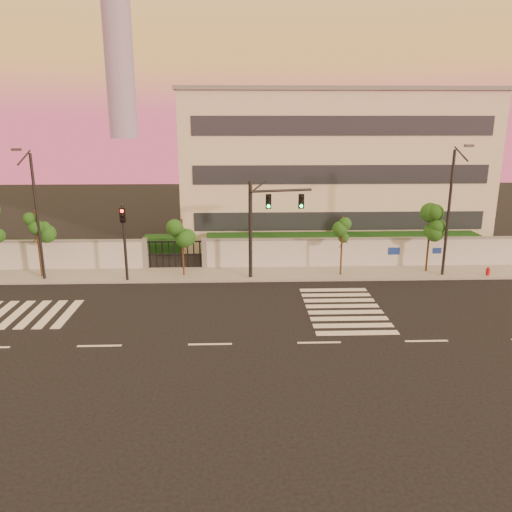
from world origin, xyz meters
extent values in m
plane|color=black|center=(0.00, 0.00, 0.00)|extent=(120.00, 120.00, 0.00)
cube|color=gray|center=(0.00, 10.50, 0.07)|extent=(60.00, 3.00, 0.15)
cube|color=#ACAFB3|center=(14.50, 12.00, 1.00)|extent=(31.00, 0.30, 2.00)
cube|color=slate|center=(14.50, 12.00, 2.06)|extent=(31.00, 0.36, 0.12)
cube|color=slate|center=(-5.00, 12.00, 1.10)|extent=(0.35, 0.35, 2.20)
cube|color=slate|center=(-1.00, 12.00, 1.10)|extent=(0.35, 0.35, 2.20)
cube|color=#133610|center=(9.00, 14.50, 0.90)|extent=(20.00, 2.00, 1.80)
cube|color=#133610|center=(-3.00, 17.00, 0.60)|extent=(6.00, 1.50, 1.20)
cube|color=beige|center=(9.00, 22.00, 6.00)|extent=(24.00, 12.00, 12.00)
cube|color=#262D38|center=(9.00, 15.98, 2.50)|extent=(22.00, 0.08, 1.40)
cube|color=#262D38|center=(9.00, 15.98, 6.00)|extent=(22.00, 0.08, 1.40)
cube|color=#262D38|center=(9.00, 15.98, 9.50)|extent=(22.00, 0.08, 1.40)
cube|color=slate|center=(9.00, 22.00, 12.10)|extent=(24.40, 12.40, 0.30)
cylinder|color=gray|center=(-65.00, 280.00, 55.00)|extent=(16.00, 16.00, 110.00)
cube|color=silver|center=(-10.40, 4.00, 0.01)|extent=(0.50, 4.00, 0.02)
cube|color=silver|center=(-9.50, 4.00, 0.01)|extent=(0.50, 4.00, 0.02)
cube|color=silver|center=(-8.60, 4.00, 0.01)|extent=(0.50, 4.00, 0.02)
cube|color=silver|center=(-7.70, 4.00, 0.01)|extent=(0.50, 4.00, 0.02)
cube|color=silver|center=(7.00, 1.00, 0.01)|extent=(4.00, 0.50, 0.02)
cube|color=silver|center=(7.00, 1.90, 0.01)|extent=(4.00, 0.50, 0.02)
cube|color=silver|center=(7.00, 2.80, 0.01)|extent=(4.00, 0.50, 0.02)
cube|color=silver|center=(7.00, 3.70, 0.01)|extent=(4.00, 0.50, 0.02)
cube|color=silver|center=(7.00, 4.60, 0.01)|extent=(4.00, 0.50, 0.02)
cube|color=silver|center=(7.00, 5.50, 0.01)|extent=(4.00, 0.50, 0.02)
cube|color=silver|center=(7.00, 6.40, 0.01)|extent=(4.00, 0.50, 0.02)
cube|color=silver|center=(7.00, 7.30, 0.01)|extent=(4.00, 0.50, 0.02)
cube|color=silver|center=(-5.00, 0.00, 0.01)|extent=(2.00, 0.15, 0.01)
cube|color=silver|center=(0.00, 0.00, 0.01)|extent=(2.00, 0.15, 0.01)
cube|color=silver|center=(5.00, 0.00, 0.01)|extent=(2.00, 0.15, 0.01)
cube|color=silver|center=(10.00, 0.00, 0.01)|extent=(2.00, 0.15, 0.01)
sphere|color=#184212|center=(-13.89, 10.68, 3.08)|extent=(0.86, 0.86, 0.86)
cylinder|color=#382314|center=(-11.39, 10.29, 2.23)|extent=(0.12, 0.12, 4.46)
sphere|color=#184212|center=(-11.39, 10.29, 3.57)|extent=(1.13, 1.13, 1.13)
sphere|color=#184212|center=(-11.03, 10.49, 2.90)|extent=(0.86, 0.86, 0.86)
sphere|color=#184212|center=(-11.70, 10.13, 3.12)|extent=(0.82, 0.82, 0.82)
cylinder|color=#382314|center=(-2.25, 10.19, 1.92)|extent=(0.12, 0.12, 3.84)
sphere|color=#184212|center=(-2.25, 10.19, 3.07)|extent=(1.08, 1.08, 1.08)
sphere|color=#184212|center=(-1.91, 10.39, 2.50)|extent=(0.82, 0.82, 0.82)
sphere|color=#184212|center=(-2.54, 10.04, 2.69)|extent=(0.78, 0.78, 0.78)
cylinder|color=#382314|center=(7.96, 9.94, 2.01)|extent=(0.12, 0.12, 4.02)
sphere|color=#184212|center=(7.96, 9.94, 3.22)|extent=(1.08, 1.08, 1.08)
sphere|color=#184212|center=(8.30, 10.14, 2.61)|extent=(0.82, 0.82, 0.82)
sphere|color=#184212|center=(7.67, 9.80, 2.81)|extent=(0.78, 0.78, 0.78)
cylinder|color=#382314|center=(13.85, 10.59, 2.33)|extent=(0.13, 0.13, 4.66)
sphere|color=#184212|center=(13.85, 10.59, 3.72)|extent=(1.19, 1.19, 1.19)
sphere|color=#184212|center=(14.23, 10.81, 3.03)|extent=(0.91, 0.91, 0.91)
sphere|color=#184212|center=(13.52, 10.43, 3.26)|extent=(0.87, 0.87, 0.87)
cylinder|color=black|center=(2.08, 9.65, 3.15)|extent=(0.24, 0.24, 6.30)
cylinder|color=black|center=(4.02, 9.65, 5.69)|extent=(3.81, 0.96, 0.16)
cube|color=black|center=(3.20, 9.60, 5.03)|extent=(0.36, 0.18, 0.92)
sphere|color=#0CF259|center=(3.20, 9.49, 4.75)|extent=(0.20, 0.20, 0.20)
cube|color=black|center=(5.24, 9.60, 5.03)|extent=(0.36, 0.18, 0.92)
sphere|color=#0CF259|center=(5.24, 9.49, 4.75)|extent=(0.20, 0.20, 0.20)
cylinder|color=black|center=(-5.71, 9.29, 2.47)|extent=(0.18, 0.18, 4.95)
cube|color=black|center=(-5.71, 9.24, 4.29)|extent=(0.38, 0.20, 0.99)
sphere|color=red|center=(-5.71, 9.13, 4.60)|extent=(0.22, 0.22, 0.22)
cylinder|color=black|center=(-11.03, 9.74, 4.00)|extent=(0.18, 0.18, 7.99)
cylinder|color=black|center=(-11.03, 8.84, 7.79)|extent=(0.10, 1.91, 0.78)
cube|color=#3F3F44|center=(-11.03, 7.94, 8.29)|extent=(0.50, 0.25, 0.15)
cylinder|color=black|center=(14.60, 9.70, 4.08)|extent=(0.18, 0.18, 8.16)
cylinder|color=black|center=(14.60, 8.78, 7.95)|extent=(0.10, 1.95, 0.79)
cube|color=#3F3F44|center=(14.60, 7.86, 8.46)|extent=(0.51, 0.25, 0.15)
cylinder|color=#AB0B16|center=(17.47, 9.42, 0.24)|extent=(0.21, 0.21, 0.47)
cylinder|color=#AB0B16|center=(17.47, 9.42, 0.52)|extent=(0.27, 0.27, 0.09)
sphere|color=#AB0B16|center=(17.47, 9.42, 0.63)|extent=(0.17, 0.17, 0.17)
cylinder|color=#AB0B16|center=(17.47, 9.42, 0.33)|extent=(0.28, 0.19, 0.09)
camera|label=1|loc=(1.37, -20.92, 9.85)|focal=35.00mm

